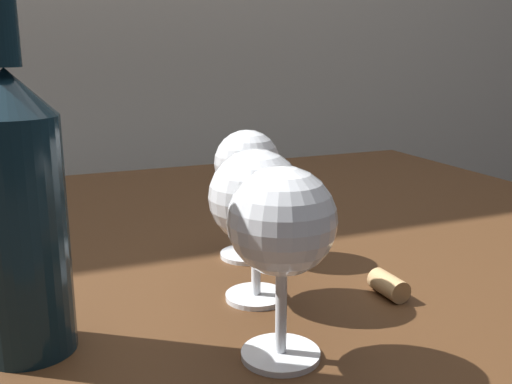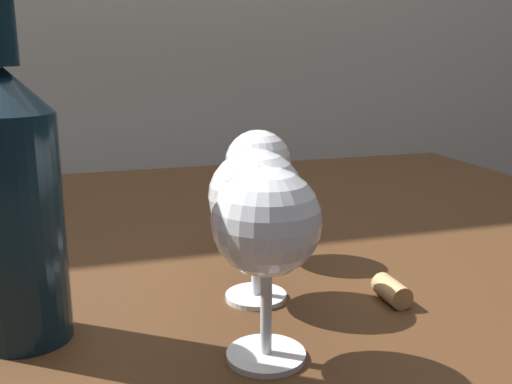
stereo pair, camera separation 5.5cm
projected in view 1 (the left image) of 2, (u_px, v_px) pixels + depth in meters
dining_table at (156, 303)px, 0.76m from camera, size 1.35×0.89×0.71m
wine_glass_amber at (282, 225)px, 0.44m from camera, size 0.08×0.08×0.15m
wine_glass_rose at (256, 200)px, 0.55m from camera, size 0.09×0.09×0.15m
wine_glass_merlot at (247, 166)px, 0.66m from camera, size 0.07×0.07×0.15m
wine_bottle at (17, 207)px, 0.45m from camera, size 0.07×0.07×0.30m
cork at (389, 285)px, 0.58m from camera, size 0.02×0.04×0.02m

